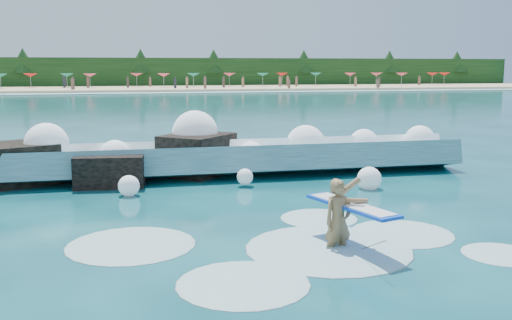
% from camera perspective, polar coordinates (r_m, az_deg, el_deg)
% --- Properties ---
extents(ground, '(200.00, 200.00, 0.00)m').
position_cam_1_polar(ground, '(11.95, -4.90, -7.46)').
color(ground, '#07343F').
rests_on(ground, ground).
extents(beach, '(140.00, 20.00, 0.40)m').
position_cam_1_polar(beach, '(89.41, -12.08, 6.99)').
color(beach, tan).
rests_on(beach, ground).
extents(wet_band, '(140.00, 5.00, 0.08)m').
position_cam_1_polar(wet_band, '(78.43, -11.93, 6.59)').
color(wet_band, silver).
rests_on(wet_band, ground).
extents(treeline, '(140.00, 4.00, 5.00)m').
position_cam_1_polar(treeline, '(99.35, -12.24, 8.52)').
color(treeline, black).
rests_on(treeline, ground).
extents(breaking_wave, '(16.04, 2.59, 1.38)m').
position_cam_1_polar(breaking_wave, '(18.43, -3.93, 0.03)').
color(breaking_wave, '#33717F').
rests_on(breaking_wave, ground).
extents(rock_cluster, '(8.66, 3.45, 1.52)m').
position_cam_1_polar(rock_cluster, '(18.06, -15.44, -0.48)').
color(rock_cluster, black).
rests_on(rock_cluster, ground).
extents(surfer_with_board, '(1.19, 2.86, 1.64)m').
position_cam_1_polar(surfer_with_board, '(10.97, 8.52, -5.77)').
color(surfer_with_board, olive).
rests_on(surfer_with_board, ground).
extents(wave_spray, '(14.92, 4.93, 2.10)m').
position_cam_1_polar(wave_spray, '(18.39, -4.57, 1.52)').
color(wave_spray, white).
rests_on(wave_spray, ground).
extents(surf_foam, '(8.68, 5.53, 0.16)m').
position_cam_1_polar(surf_foam, '(11.13, 3.71, -8.71)').
color(surf_foam, silver).
rests_on(surf_foam, ground).
extents(beach_umbrellas, '(111.08, 6.01, 0.50)m').
position_cam_1_polar(beach_umbrellas, '(91.37, -12.11, 8.32)').
color(beach_umbrellas, red).
rests_on(beach_umbrellas, ground).
extents(beachgoers, '(104.64, 13.52, 1.94)m').
position_cam_1_polar(beachgoers, '(87.29, -8.33, 7.65)').
color(beachgoers, '#3F332D').
rests_on(beachgoers, ground).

